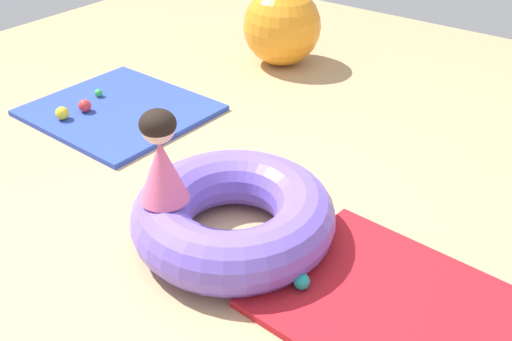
# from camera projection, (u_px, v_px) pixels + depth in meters

# --- Properties ---
(ground_plane) EXTENTS (8.00, 8.00, 0.00)m
(ground_plane) POSITION_uv_depth(u_px,v_px,m) (241.00, 228.00, 3.31)
(ground_plane) COLOR tan
(gym_mat_near_right) EXTENTS (1.28, 1.16, 0.04)m
(gym_mat_near_right) POSITION_uv_depth(u_px,v_px,m) (120.00, 110.00, 4.50)
(gym_mat_near_right) COLOR #2D47B7
(gym_mat_near_right) RESTS_ON ground
(gym_mat_far_left) EXTENTS (1.18, 1.04, 0.04)m
(gym_mat_far_left) POSITION_uv_depth(u_px,v_px,m) (387.00, 303.00, 2.79)
(gym_mat_far_left) COLOR #B21923
(gym_mat_far_left) RESTS_ON ground
(inflatable_cushion) EXTENTS (1.08, 1.08, 0.32)m
(inflatable_cushion) POSITION_uv_depth(u_px,v_px,m) (233.00, 216.00, 3.13)
(inflatable_cushion) COLOR #7056D1
(inflatable_cushion) RESTS_ON ground
(child_in_pink) EXTENTS (0.32, 0.32, 0.49)m
(child_in_pink) POSITION_uv_depth(u_px,v_px,m) (161.00, 157.00, 2.86)
(child_in_pink) COLOR #E5608E
(child_in_pink) RESTS_ON inflatable_cushion
(play_ball_green) EXTENTS (0.06, 0.06, 0.06)m
(play_ball_green) POSITION_uv_depth(u_px,v_px,m) (99.00, 93.00, 4.64)
(play_ball_green) COLOR green
(play_ball_green) RESTS_ON gym_mat_near_right
(play_ball_pink) EXTENTS (0.09, 0.09, 0.09)m
(play_ball_pink) POSITION_uv_depth(u_px,v_px,m) (152.00, 128.00, 4.12)
(play_ball_pink) COLOR pink
(play_ball_pink) RESTS_ON gym_mat_near_right
(play_ball_teal) EXTENTS (0.08, 0.08, 0.08)m
(play_ball_teal) POSITION_uv_depth(u_px,v_px,m) (302.00, 281.00, 2.82)
(play_ball_teal) COLOR teal
(play_ball_teal) RESTS_ON gym_mat_far_left
(play_ball_red) EXTENTS (0.10, 0.10, 0.10)m
(play_ball_red) POSITION_uv_depth(u_px,v_px,m) (85.00, 106.00, 4.42)
(play_ball_red) COLOR red
(play_ball_red) RESTS_ON gym_mat_near_right
(play_ball_yellow) EXTENTS (0.10, 0.10, 0.10)m
(play_ball_yellow) POSITION_uv_depth(u_px,v_px,m) (62.00, 113.00, 4.31)
(play_ball_yellow) COLOR yellow
(play_ball_yellow) RESTS_ON gym_mat_near_right
(exercise_ball_large) EXTENTS (0.68, 0.68, 0.68)m
(exercise_ball_large) POSITION_uv_depth(u_px,v_px,m) (282.00, 26.00, 5.17)
(exercise_ball_large) COLOR orange
(exercise_ball_large) RESTS_ON ground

